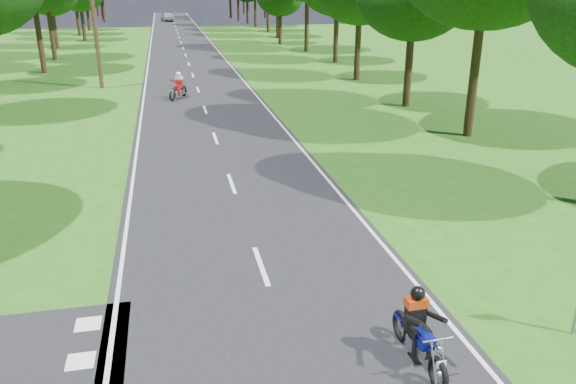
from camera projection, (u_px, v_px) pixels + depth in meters
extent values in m
plane|color=#255212|center=(277.00, 311.00, 11.72)|extent=(160.00, 160.00, 0.00)
cube|color=black|center=(183.00, 48.00, 57.46)|extent=(7.00, 140.00, 0.02)
cube|color=silver|center=(261.00, 266.00, 13.54)|extent=(0.12, 2.00, 0.01)
cube|color=silver|center=(232.00, 183.00, 19.03)|extent=(0.12, 2.00, 0.01)
cube|color=silver|center=(215.00, 138.00, 24.52)|extent=(0.12, 2.00, 0.01)
cube|color=silver|center=(205.00, 109.00, 30.01)|extent=(0.12, 2.00, 0.01)
cube|color=silver|center=(198.00, 90.00, 35.50)|extent=(0.12, 2.00, 0.01)
cube|color=silver|center=(193.00, 75.00, 40.99)|extent=(0.12, 2.00, 0.01)
cube|color=silver|center=(189.00, 64.00, 46.47)|extent=(0.12, 2.00, 0.01)
cube|color=silver|center=(186.00, 55.00, 51.96)|extent=(0.12, 2.00, 0.01)
cube|color=silver|center=(183.00, 48.00, 57.45)|extent=(0.12, 2.00, 0.01)
cube|color=silver|center=(181.00, 42.00, 62.94)|extent=(0.12, 2.00, 0.01)
cube|color=silver|center=(179.00, 37.00, 68.43)|extent=(0.12, 2.00, 0.01)
cube|color=silver|center=(178.00, 33.00, 73.92)|extent=(0.12, 2.00, 0.01)
cube|color=silver|center=(176.00, 30.00, 79.41)|extent=(0.12, 2.00, 0.01)
cube|color=silver|center=(175.00, 26.00, 84.90)|extent=(0.12, 2.00, 0.01)
cube|color=silver|center=(174.00, 24.00, 90.39)|extent=(0.12, 2.00, 0.01)
cube|color=silver|center=(173.00, 21.00, 95.87)|extent=(0.12, 2.00, 0.01)
cube|color=silver|center=(173.00, 19.00, 101.36)|extent=(0.12, 2.00, 0.01)
cube|color=silver|center=(172.00, 17.00, 106.85)|extent=(0.12, 2.00, 0.01)
cube|color=silver|center=(171.00, 15.00, 112.34)|extent=(0.12, 2.00, 0.01)
cube|color=silver|center=(171.00, 14.00, 117.83)|extent=(0.12, 2.00, 0.01)
cube|color=silver|center=(150.00, 49.00, 56.80)|extent=(0.10, 140.00, 0.01)
cube|color=silver|center=(215.00, 47.00, 58.10)|extent=(0.10, 140.00, 0.01)
cube|color=silver|center=(81.00, 361.00, 10.14)|extent=(0.50, 0.50, 0.01)
cube|color=silver|center=(88.00, 324.00, 11.24)|extent=(0.50, 0.50, 0.01)
cylinder|color=black|center=(40.00, 43.00, 41.39)|extent=(0.40, 0.40, 4.32)
cylinder|color=black|center=(52.00, 34.00, 48.15)|extent=(0.40, 0.40, 4.40)
cylinder|color=black|center=(55.00, 32.00, 56.95)|extent=(0.40, 0.40, 3.20)
cylinder|color=black|center=(83.00, 26.00, 64.06)|extent=(0.40, 0.40, 3.22)
cylinder|color=black|center=(78.00, 20.00, 70.79)|extent=(0.40, 0.40, 3.61)
cylinder|color=black|center=(88.00, 20.00, 78.18)|extent=(0.40, 0.40, 2.67)
cylinder|color=black|center=(94.00, 15.00, 86.44)|extent=(0.40, 0.40, 3.09)
cylinder|color=black|center=(103.00, 8.00, 92.34)|extent=(0.40, 0.40, 4.48)
cylinder|color=black|center=(102.00, 7.00, 100.42)|extent=(0.40, 0.40, 4.09)
cylinder|color=black|center=(473.00, 84.00, 24.26)|extent=(0.40, 0.40, 4.56)
cylinder|color=black|center=(408.00, 74.00, 30.36)|extent=(0.40, 0.40, 3.49)
cylinder|color=black|center=(357.00, 53.00, 38.48)|extent=(0.40, 0.40, 3.69)
cylinder|color=black|center=(336.00, 40.00, 46.77)|extent=(0.40, 0.40, 3.74)
cylinder|color=black|center=(307.00, 27.00, 54.12)|extent=(0.40, 0.40, 4.64)
cylinder|color=black|center=(280.00, 30.00, 60.78)|extent=(0.40, 0.40, 2.91)
cylinder|color=black|center=(278.00, 21.00, 67.69)|extent=(0.40, 0.40, 3.88)
cylinder|color=black|center=(268.00, 16.00, 75.46)|extent=(0.40, 0.40, 4.18)
cylinder|color=black|center=(255.00, 11.00, 83.51)|extent=(0.40, 0.40, 4.63)
cylinder|color=black|center=(248.00, 13.00, 90.38)|extent=(0.40, 0.40, 3.36)
cylinder|color=black|center=(238.00, 8.00, 96.76)|extent=(0.40, 0.40, 4.09)
cylinder|color=black|center=(230.00, 5.00, 103.70)|extent=(0.40, 0.40, 4.48)
cylinder|color=black|center=(97.00, 6.00, 108.91)|extent=(0.40, 0.40, 3.84)
cylinder|color=black|center=(244.00, 4.00, 116.40)|extent=(0.40, 0.40, 4.16)
cylinder|color=black|center=(76.00, 11.00, 94.85)|extent=(0.40, 0.40, 3.52)
cylinder|color=black|center=(265.00, 5.00, 103.93)|extent=(0.40, 0.40, 4.48)
cylinder|color=#382616|center=(95.00, 23.00, 34.74)|extent=(0.26, 0.26, 8.00)
imported|color=#B3B7BB|center=(167.00, 17.00, 95.83)|extent=(2.29, 4.58, 1.50)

